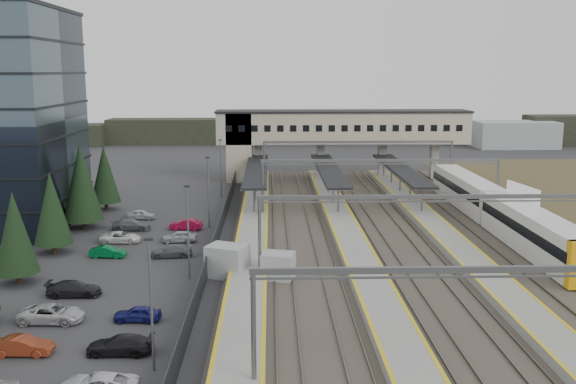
{
  "coord_description": "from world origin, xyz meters",
  "views": [
    {
      "loc": [
        -1.04,
        -60.46,
        17.42
      ],
      "look_at": [
        0.9,
        10.26,
        4.0
      ],
      "focal_mm": 40.0,
      "sensor_mm": 36.0,
      "label": 1
    }
  ],
  "objects_px": {
    "relay_cabin_near": "(227,261)",
    "relay_cabin_far": "(278,267)",
    "billboard": "(522,202)",
    "footbridge": "(325,131)",
    "train": "(495,209)"
  },
  "relations": [
    {
      "from": "footbridge",
      "to": "billboard",
      "type": "distance_m",
      "value": 41.36
    },
    {
      "from": "footbridge",
      "to": "billboard",
      "type": "xyz_separation_m",
      "value": [
        17.71,
        -37.15,
        -4.1
      ]
    },
    {
      "from": "relay_cabin_near",
      "to": "footbridge",
      "type": "height_order",
      "value": "footbridge"
    },
    {
      "from": "footbridge",
      "to": "train",
      "type": "xyz_separation_m",
      "value": [
        16.3,
        -33.3,
        -5.71
      ]
    },
    {
      "from": "billboard",
      "to": "footbridge",
      "type": "bearing_deg",
      "value": 115.48
    },
    {
      "from": "relay_cabin_near",
      "to": "footbridge",
      "type": "distance_m",
      "value": 51.46
    },
    {
      "from": "relay_cabin_near",
      "to": "relay_cabin_far",
      "type": "relative_size",
      "value": 1.3
    },
    {
      "from": "footbridge",
      "to": "billboard",
      "type": "bearing_deg",
      "value": -64.52
    },
    {
      "from": "train",
      "to": "relay_cabin_near",
      "type": "bearing_deg",
      "value": -150.64
    },
    {
      "from": "relay_cabin_far",
      "to": "billboard",
      "type": "relative_size",
      "value": 0.47
    },
    {
      "from": "relay_cabin_far",
      "to": "billboard",
      "type": "xyz_separation_m",
      "value": [
        25.85,
        13.59,
        2.64
      ]
    },
    {
      "from": "train",
      "to": "billboard",
      "type": "relative_size",
      "value": 6.66
    },
    {
      "from": "relay_cabin_near",
      "to": "billboard",
      "type": "height_order",
      "value": "billboard"
    },
    {
      "from": "relay_cabin_far",
      "to": "footbridge",
      "type": "height_order",
      "value": "footbridge"
    },
    {
      "from": "relay_cabin_near",
      "to": "footbridge",
      "type": "bearing_deg",
      "value": 75.83
    }
  ]
}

